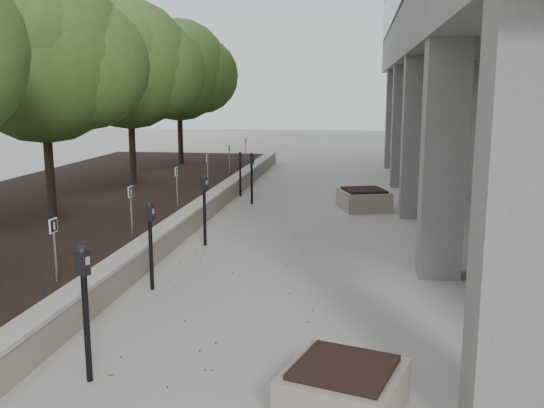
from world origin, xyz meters
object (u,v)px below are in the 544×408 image
Objects in this scene: parking_meter_5 at (240,174)px; planter_front at (344,389)px; crabapple_tree_4 at (130,92)px; planter_back at (364,199)px; crabapple_tree_5 at (179,92)px; parking_meter_4 at (252,179)px; parking_meter_1 at (86,315)px; parking_meter_2 at (151,246)px; parking_meter_3 at (205,210)px; crabapple_tree_3 at (44,93)px.

parking_meter_5 is 12.68m from planter_front.
crabapple_tree_4 is 7.62m from planter_back.
crabapple_tree_4 and crabapple_tree_5 have the same top height.
crabapple_tree_4 is at bearing 169.85° from planter_back.
planter_back is (6.96, -6.24, -2.84)m from crabapple_tree_5.
planter_front is (2.87, -10.94, -0.48)m from parking_meter_4.
parking_meter_1 is 1.14× the size of parking_meter_5.
planter_back is at bearing -10.15° from crabapple_tree_4.
parking_meter_2 is at bearing -111.64° from parking_meter_4.
parking_meter_3 is at bearing -97.83° from parking_meter_5.
planter_back is at bearing 91.09° from parking_meter_1.
parking_meter_3 is 6.97m from planter_front.
planter_front is 0.90× the size of planter_back.
parking_meter_4 is (-0.07, 10.67, -0.04)m from parking_meter_1.
parking_meter_1 is at bearing -67.22° from parking_meter_3.
crabapple_tree_5 is 9.77m from planter_back.
planter_front is (6.70, -11.87, -2.86)m from crabapple_tree_4.
crabapple_tree_4 is 3.52× the size of parking_meter_1.
crabapple_tree_3 is at bearing -152.68° from parking_meter_4.
planter_back is at bearing 28.36° from crabapple_tree_3.
parking_meter_2 is (-0.36, 3.10, -0.05)m from parking_meter_1.
crabapple_tree_5 is 4.48× the size of planter_back.
parking_meter_1 is 5.99m from parking_meter_3.
crabapple_tree_4 is 1.00× the size of crabapple_tree_5.
crabapple_tree_4 reaches higher than parking_meter_1.
crabapple_tree_4 is at bearing 143.89° from parking_meter_3.
crabapple_tree_3 is 6.08m from parking_meter_4.
crabapple_tree_5 is at bearing 120.77° from parking_meter_1.
planter_back is (0.26, 10.62, 0.03)m from planter_front.
parking_meter_5 is (-0.58, 1.25, -0.05)m from parking_meter_4.
crabapple_tree_5 is 6.20m from parking_meter_5.
crabapple_tree_4 reaches higher than parking_meter_4.
crabapple_tree_3 is 4.42m from parking_meter_3.
planter_front is (6.70, -6.87, -2.86)m from crabapple_tree_3.
parking_meter_2 is at bearing -67.37° from crabapple_tree_4.
planter_front is at bearing -86.12° from parking_meter_5.
crabapple_tree_4 is at bearing 118.87° from parking_meter_2.
crabapple_tree_3 is 3.77× the size of parking_meter_2.
parking_meter_1 is at bearing -109.06° from parking_meter_4.
parking_meter_4 is 1.33× the size of planter_front.
planter_back is at bearing 73.72° from parking_meter_3.
parking_meter_2 is at bearing -75.30° from crabapple_tree_5.
crabapple_tree_5 is 4.02× the size of parking_meter_5.
planter_back is (6.96, 3.76, -2.84)m from crabapple_tree_3.
crabapple_tree_4 is (0.00, 5.00, 0.00)m from crabapple_tree_3.
parking_meter_4 reaches higher than parking_meter_2.
parking_meter_5 is at bearing 58.59° from crabapple_tree_3.
parking_meter_4 is at bearing -13.62° from crabapple_tree_4.
crabapple_tree_4 is 3.68× the size of parking_meter_3.
crabapple_tree_3 reaches higher than parking_meter_2.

